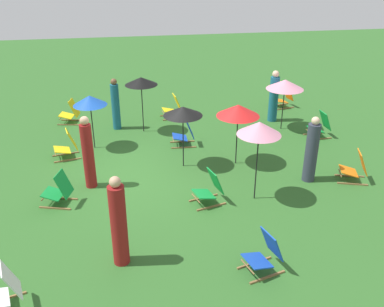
% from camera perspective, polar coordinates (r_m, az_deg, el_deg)
% --- Properties ---
extents(ground_plane, '(40.00, 40.00, 0.00)m').
position_cam_1_polar(ground_plane, '(11.54, -5.89, -2.67)').
color(ground_plane, '#2D6026').
extents(deckchair_0, '(0.67, 0.86, 0.83)m').
position_cam_1_polar(deckchair_0, '(8.20, 9.65, -13.09)').
color(deckchair_0, olive).
rests_on(deckchair_0, ground).
extents(deckchair_1, '(0.69, 0.87, 0.83)m').
position_cam_1_polar(deckchair_1, '(11.74, 20.96, -1.82)').
color(deckchair_1, olive).
rests_on(deckchair_1, ground).
extents(deckchair_3, '(0.66, 0.86, 0.83)m').
position_cam_1_polar(deckchair_3, '(10.05, 2.38, -4.74)').
color(deckchair_3, olive).
rests_on(deckchair_3, ground).
extents(deckchair_4, '(0.61, 0.84, 0.83)m').
position_cam_1_polar(deckchair_4, '(15.27, -15.89, 5.24)').
color(deckchair_4, olive).
rests_on(deckchair_4, ground).
extents(deckchair_5, '(0.51, 0.78, 0.83)m').
position_cam_1_polar(deckchair_5, '(14.18, 16.73, 3.55)').
color(deckchair_5, olive).
rests_on(deckchair_5, ground).
extents(deckchair_6, '(0.51, 0.78, 0.83)m').
position_cam_1_polar(deckchair_6, '(12.98, -0.97, 2.63)').
color(deckchair_6, olive).
rests_on(deckchair_6, ground).
extents(deckchair_7, '(0.56, 0.81, 0.83)m').
position_cam_1_polar(deckchair_7, '(15.22, -2.52, 6.15)').
color(deckchair_7, olive).
rests_on(deckchair_7, ground).
extents(deckchair_8, '(0.63, 0.84, 0.83)m').
position_cam_1_polar(deckchair_8, '(16.62, 12.20, 7.30)').
color(deckchair_8, olive).
rests_on(deckchair_8, ground).
extents(deckchair_9, '(0.67, 0.86, 0.83)m').
position_cam_1_polar(deckchair_9, '(8.01, -23.84, -16.43)').
color(deckchair_9, olive).
rests_on(deckchair_9, ground).
extents(deckchair_10, '(0.67, 0.86, 0.83)m').
position_cam_1_polar(deckchair_10, '(10.45, -17.34, -4.73)').
color(deckchair_10, olive).
rests_on(deckchair_10, ground).
extents(deckchair_11, '(0.62, 0.84, 0.83)m').
position_cam_1_polar(deckchair_11, '(12.70, -16.32, 1.00)').
color(deckchair_11, olive).
rests_on(deckchair_11, ground).
extents(umbrella_0, '(1.03, 1.03, 1.83)m').
position_cam_1_polar(umbrella_0, '(13.66, -6.81, 9.55)').
color(umbrella_0, black).
rests_on(umbrella_0, ground).
extents(umbrella_1, '(1.16, 1.16, 1.73)m').
position_cam_1_polar(umbrella_1, '(11.46, 6.18, 5.74)').
color(umbrella_1, black).
rests_on(umbrella_1, ground).
extents(umbrella_2, '(1.04, 1.04, 1.74)m').
position_cam_1_polar(umbrella_2, '(11.23, -1.23, 5.65)').
color(umbrella_2, black).
rests_on(umbrella_2, ground).
extents(umbrella_3, '(1.01, 1.01, 1.98)m').
position_cam_1_polar(umbrella_3, '(9.68, 8.97, 3.32)').
color(umbrella_3, black).
rests_on(umbrella_3, ground).
extents(umbrella_4, '(1.21, 1.21, 1.68)m').
position_cam_1_polar(umbrella_4, '(14.15, 12.32, 9.00)').
color(umbrella_4, black).
rests_on(umbrella_4, ground).
extents(umbrella_5, '(0.98, 0.98, 1.64)m').
position_cam_1_polar(umbrella_5, '(12.76, -13.49, 6.89)').
color(umbrella_5, black).
rests_on(umbrella_5, ground).
extents(person_0, '(0.33, 0.33, 1.71)m').
position_cam_1_polar(person_0, '(14.29, -10.17, 6.37)').
color(person_0, '#195972').
rests_on(person_0, ground).
extents(person_1, '(0.43, 0.43, 1.78)m').
position_cam_1_polar(person_1, '(15.02, 10.85, 7.36)').
color(person_1, '#195972').
rests_on(person_1, ground).
extents(person_2, '(0.44, 0.44, 1.87)m').
position_cam_1_polar(person_2, '(8.08, -9.76, -9.19)').
color(person_2, maroon).
rests_on(person_2, ground).
extents(person_3, '(0.40, 0.40, 1.75)m').
position_cam_1_polar(person_3, '(11.22, 15.66, 0.29)').
color(person_3, '#333847').
rests_on(person_3, ground).
extents(person_4, '(0.39, 0.39, 1.89)m').
position_cam_1_polar(person_4, '(10.78, -13.70, -0.04)').
color(person_4, maroon).
rests_on(person_4, ground).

